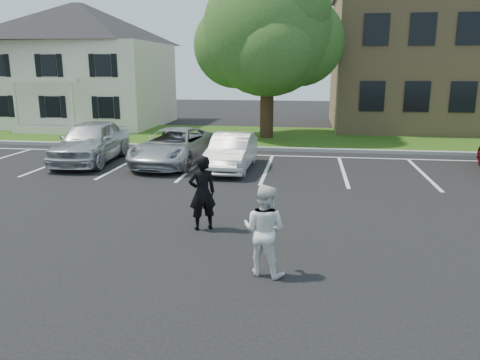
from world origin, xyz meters
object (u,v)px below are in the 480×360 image
car_silver_west (91,141)px  car_silver_minivan (174,146)px  man_black_suit (202,193)px  man_white_shirt (264,230)px  tree (270,34)px  car_white_sedan (232,152)px  house (82,65)px

car_silver_west → car_silver_minivan: car_silver_west is taller
man_black_suit → man_white_shirt: 2.77m
man_black_suit → car_silver_west: size_ratio=0.36×
tree → man_white_shirt: (1.37, -16.83, -4.50)m
tree → car_silver_west: 10.83m
car_silver_minivan → car_white_sedan: bearing=-10.6°
house → car_white_sedan: (11.70, -12.23, -3.17)m
man_white_shirt → car_silver_west: bearing=-31.8°
man_black_suit → car_silver_minivan: size_ratio=0.35×
car_silver_minivan → man_white_shirt: bearing=-59.7°
car_silver_minivan → house: bearing=134.2°
man_white_shirt → car_silver_west: 12.20m
house → car_white_sedan: size_ratio=2.57×
tree → man_white_shirt: bearing=-85.3°
house → man_black_suit: house is taller
house → car_silver_minivan: 15.16m
man_white_shirt → man_black_suit: bearing=-35.0°
car_white_sedan → man_black_suit: bearing=-85.4°
man_white_shirt → car_silver_west: man_white_shirt is taller
tree → car_silver_minivan: (-3.07, -7.31, -4.66)m
man_white_shirt → car_white_sedan: man_white_shirt is taller
tree → man_black_suit: size_ratio=4.99×
tree → man_black_suit: tree is taller
car_silver_west → car_white_sedan: (5.76, -0.54, -0.17)m
tree → car_silver_minivan: tree is taller
tree → car_white_sedan: bearing=-94.8°
house → man_white_shirt: house is taller
house → man_white_shirt: size_ratio=6.08×
car_silver_west → car_white_sedan: size_ratio=1.22×
house → man_black_suit: 22.59m
car_silver_minivan → car_silver_west: bearing=-172.2°
tree → car_silver_minivan: size_ratio=1.77×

